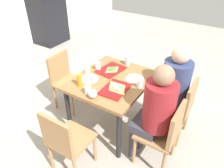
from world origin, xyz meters
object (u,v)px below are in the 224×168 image
at_px(chair_near_right, 180,106).
at_px(paper_plate_near_edge, 135,79).
at_px(tray_red_near, 115,89).
at_px(pizza_slice_a, 117,87).
at_px(paper_plate_center, 89,79).
at_px(pizza_slice_b, 112,69).
at_px(foil_bundle, 93,94).
at_px(person_in_red, 155,109).
at_px(plastic_cup_c, 88,90).
at_px(plastic_cup_d, 98,66).
at_px(plastic_cup_a, 87,69).
at_px(condiment_bottle, 80,80).
at_px(person_in_brown_jacket, 172,86).
at_px(tray_red_far, 111,70).
at_px(chair_left_end, 65,140).
at_px(drink_fridge, 46,2).
at_px(main_table, 112,86).
at_px(soda_can, 127,61).
at_px(chair_far_side, 65,77).
at_px(chair_near_left, 165,132).

distance_m(chair_near_right, paper_plate_near_edge, 0.64).
distance_m(tray_red_near, pizza_slice_a, 0.04).
xyz_separation_m(paper_plate_center, pizza_slice_b, (0.32, -0.13, 0.02)).
bearing_deg(foil_bundle, person_in_red, -74.94).
distance_m(plastic_cup_c, plastic_cup_d, 0.54).
distance_m(tray_red_near, pizza_slice_b, 0.43).
distance_m(plastic_cup_a, condiment_bottle, 0.33).
distance_m(person_in_brown_jacket, condiment_bottle, 1.08).
bearing_deg(person_in_brown_jacket, pizza_slice_b, 95.74).
bearing_deg(paper_plate_near_edge, plastic_cup_c, 151.46).
xyz_separation_m(plastic_cup_c, foil_bundle, (-0.02, -0.09, 0.00)).
bearing_deg(tray_red_far, plastic_cup_a, 130.40).
bearing_deg(chair_near_right, person_in_red, 164.36).
bearing_deg(plastic_cup_d, chair_left_end, -164.24).
xyz_separation_m(chair_left_end, tray_red_near, (0.71, -0.15, 0.25)).
bearing_deg(tray_red_far, person_in_red, -117.98).
bearing_deg(tray_red_far, drink_fridge, 61.18).
bearing_deg(pizza_slice_a, main_table, 47.71).
height_order(plastic_cup_c, soda_can, soda_can).
distance_m(chair_far_side, person_in_red, 1.52).
distance_m(chair_far_side, paper_plate_near_edge, 1.09).
height_order(pizza_slice_a, soda_can, soda_can).
relative_size(condiment_bottle, foil_bundle, 1.60).
relative_size(tray_red_near, foil_bundle, 3.60).
relative_size(chair_near_left, plastic_cup_c, 8.34).
distance_m(person_in_red, plastic_cup_a, 1.06).
bearing_deg(foil_bundle, chair_near_right, -49.50).
xyz_separation_m(chair_near_left, paper_plate_center, (0.10, 1.05, 0.25)).
distance_m(chair_far_side, chair_left_end, 1.20).
xyz_separation_m(plastic_cup_c, drink_fridge, (2.07, 2.79, 0.17)).
height_order(paper_plate_center, paper_plate_near_edge, same).
distance_m(person_in_red, tray_red_far, 0.91).
bearing_deg(pizza_slice_a, person_in_brown_jacket, -52.19).
relative_size(chair_near_right, drink_fridge, 0.44).
relative_size(plastic_cup_a, condiment_bottle, 0.62).
xyz_separation_m(main_table, plastic_cup_c, (-0.40, 0.06, 0.15)).
bearing_deg(foil_bundle, chair_near_left, -77.51).
height_order(chair_near_right, paper_plate_center, chair_near_right).
bearing_deg(plastic_cup_d, chair_near_left, -107.81).
distance_m(person_in_brown_jacket, paper_plate_near_edge, 0.45).
bearing_deg(condiment_bottle, chair_left_end, -157.21).
height_order(chair_far_side, tray_red_far, chair_far_side).
bearing_deg(chair_near_right, chair_far_side, 98.76).
relative_size(person_in_brown_jacket, plastic_cup_a, 12.44).
height_order(tray_red_near, pizza_slice_b, pizza_slice_b).
bearing_deg(chair_far_side, foil_bundle, -117.03).
bearing_deg(condiment_bottle, plastic_cup_c, -113.69).
relative_size(main_table, tray_red_far, 2.78).
xyz_separation_m(condiment_bottle, foil_bundle, (-0.10, -0.26, -0.03)).
xyz_separation_m(chair_near_left, paper_plate_near_edge, (0.40, 0.58, 0.25)).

